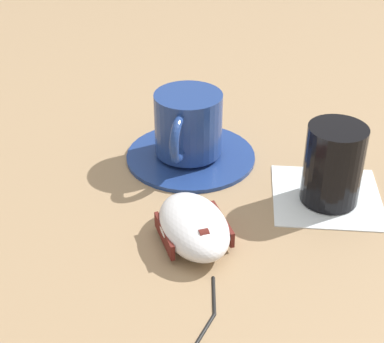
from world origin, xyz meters
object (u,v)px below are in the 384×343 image
(saucer, at_px, (191,154))
(coffee_cup, at_px, (188,124))
(computer_mouse, at_px, (194,226))
(drinking_glass, at_px, (333,164))

(saucer, xyz_separation_m, coffee_cup, (0.00, 0.00, 0.04))
(coffee_cup, distance_m, computer_mouse, 0.16)
(saucer, distance_m, drinking_glass, 0.17)
(drinking_glass, bearing_deg, computer_mouse, 10.87)
(computer_mouse, bearing_deg, saucer, -103.32)
(coffee_cup, height_order, computer_mouse, coffee_cup)
(saucer, bearing_deg, drinking_glass, 134.87)
(coffee_cup, bearing_deg, computer_mouse, 77.92)
(saucer, relative_size, drinking_glass, 1.79)
(computer_mouse, relative_size, drinking_glass, 1.25)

